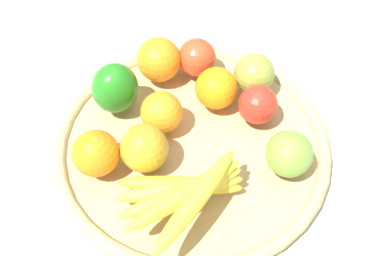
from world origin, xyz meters
TOP-DOWN VIEW (x-y plane):
  - ground_plane at (0.00, 0.00)m, footprint 2.40×2.40m
  - basket at (0.00, 0.00)m, footprint 0.46×0.46m
  - orange_0 at (0.15, 0.00)m, footprint 0.09×0.09m
  - orange_3 at (0.05, -0.07)m, footprint 0.07×0.07m
  - apple_2 at (-0.01, -0.12)m, footprint 0.09×0.09m
  - bell_pepper at (0.11, 0.09)m, footprint 0.09×0.10m
  - banana_bunch at (-0.11, 0.06)m, footprint 0.17×0.19m
  - apple_0 at (-0.02, 0.09)m, footprint 0.11×0.11m
  - orange_1 at (0.04, 0.04)m, footprint 0.07×0.07m
  - orange_2 at (-0.00, 0.16)m, footprint 0.08×0.08m
  - apple_1 at (0.06, -0.14)m, footprint 0.08×0.08m
  - apple_4 at (0.14, -0.07)m, footprint 0.10×0.10m
  - apple_3 at (-0.11, -0.11)m, footprint 0.09×0.09m

SIDE VIEW (x-z plane):
  - ground_plane at x=0.00m, z-range 0.00..0.00m
  - basket at x=0.00m, z-range 0.00..0.03m
  - apple_2 at x=-0.01m, z-range 0.03..0.10m
  - orange_1 at x=0.04m, z-range 0.03..0.10m
  - apple_4 at x=0.14m, z-range 0.03..0.10m
  - apple_3 at x=-0.11m, z-range 0.03..0.10m
  - orange_2 at x=0.00m, z-range 0.03..0.10m
  - apple_1 at x=0.06m, z-range 0.03..0.10m
  - orange_3 at x=0.05m, z-range 0.03..0.10m
  - banana_bunch at x=-0.11m, z-range 0.03..0.10m
  - apple_0 at x=-0.02m, z-range 0.03..0.10m
  - orange_0 at x=0.15m, z-range 0.03..0.11m
  - bell_pepper at x=0.11m, z-range 0.03..0.12m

